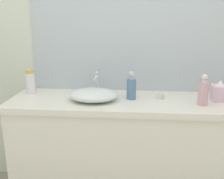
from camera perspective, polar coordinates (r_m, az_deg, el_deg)
bathroom_wall_rear at (r=2.13m, az=1.15°, el=12.15°), size 6.00×0.06×2.60m
vanity_counter at (r=2.08m, az=3.83°, el=-13.31°), size 1.78×0.53×0.84m
wall_mirror_panel at (r=2.09m, az=4.45°, el=14.16°), size 1.60×0.01×1.07m
sink_basin at (r=1.89m, az=-4.11°, el=-1.17°), size 0.36×0.28×0.08m
faucet at (r=2.02m, az=-3.47°, el=1.80°), size 0.03×0.13×0.18m
soap_dispenser at (r=1.88m, az=19.37°, el=-0.52°), size 0.07×0.07×0.22m
lotion_bottle at (r=2.14m, az=-17.40°, el=1.51°), size 0.07×0.07×0.19m
perfume_bottle at (r=1.91m, az=4.26°, el=0.44°), size 0.07×0.07×0.21m
tissue_box at (r=2.03m, az=22.46°, el=-0.51°), size 0.12×0.12×0.15m
candle_jar at (r=1.96m, az=10.50°, el=-1.41°), size 0.06×0.06×0.04m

